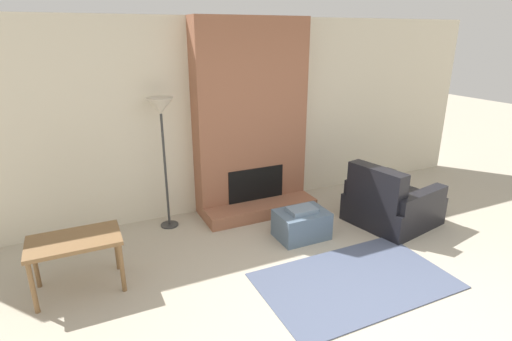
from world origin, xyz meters
The scene contains 8 objects.
ground_plane centered at (0.00, 0.00, 0.00)m, with size 24.00×24.00×0.00m, color #B2A893.
wall_back centered at (0.00, 3.03, 1.30)m, with size 7.91×0.06×2.60m, color beige.
fireplace centered at (0.00, 2.81, 1.21)m, with size 1.57×0.71×2.60m.
ottoman centered at (0.17, 1.72, 0.18)m, with size 0.62×0.45×0.39m.
armchair centered at (1.42, 1.56, 0.25)m, with size 1.17×1.11×0.84m.
side_table centered at (-2.34, 1.73, 0.48)m, with size 0.84×0.51×0.56m.
floor_lamp_left centered at (-1.23, 2.72, 1.46)m, with size 0.32×0.32×1.67m.
area_rug centered at (0.19, 0.68, 0.01)m, with size 1.94×1.16×0.01m, color #4C5670.
Camera 1 is at (-2.20, -2.04, 2.40)m, focal length 28.00 mm.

